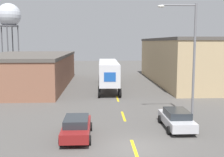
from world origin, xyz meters
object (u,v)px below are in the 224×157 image
at_px(parked_car_right_near, 176,119).
at_px(parked_car_left_near, 77,127).
at_px(semi_truck, 108,71).
at_px(water_tower, 9,16).
at_px(street_lamp, 190,53).

distance_m(parked_car_right_near, parked_car_left_near, 7.47).
height_order(semi_truck, water_tower, water_tower).
height_order(parked_car_right_near, parked_car_left_near, same).
bearing_deg(street_lamp, water_tower, 121.05).
bearing_deg(street_lamp, parked_car_left_near, -153.81).
bearing_deg(parked_car_right_near, water_tower, 118.19).
bearing_deg(water_tower, parked_car_left_near, -69.02).
bearing_deg(parked_car_left_near, semi_truck, 82.14).
height_order(parked_car_right_near, street_lamp, street_lamp).
distance_m(semi_truck, parked_car_right_near, 19.47).
relative_size(parked_car_right_near, water_tower, 0.29).
xyz_separation_m(parked_car_right_near, parked_car_left_near, (-7.27, -1.69, 0.00)).
height_order(parked_car_right_near, water_tower, water_tower).
relative_size(parked_car_right_near, street_lamp, 0.48).
bearing_deg(parked_car_right_near, semi_truck, 103.20).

